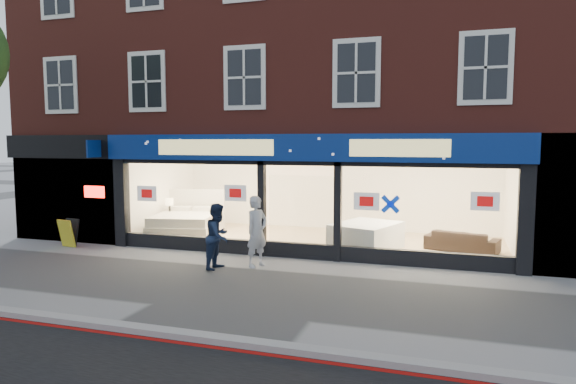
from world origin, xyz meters
The scene contains 12 objects.
ground centered at (0.00, 0.00, 0.00)m, with size 120.00×120.00×0.00m, color gray.
kerb_line centered at (0.00, -3.10, 0.01)m, with size 60.00×0.10×0.01m, color #8C0A07.
kerb_stone centered at (0.00, -2.90, 0.06)m, with size 60.00×0.25×0.12m, color gray.
showroom_floor centered at (0.00, 5.25, 0.05)m, with size 11.00×4.50×0.10m, color tan.
building centered at (-0.02, 6.93, 6.67)m, with size 19.00×8.26×10.30m.
display_bed centered at (-4.33, 4.81, 0.48)m, with size 2.47×2.78×1.37m.
bedside_table centered at (-5.10, 5.05, 0.38)m, with size 0.45×0.45×0.55m, color brown.
mattress_stack centered at (1.60, 4.29, 0.47)m, with size 2.01×2.25×0.74m.
sofa centered at (4.15, 4.86, 0.38)m, with size 1.92×0.75×0.56m, color black.
a_board centered at (-6.90, 2.38, 0.42)m, with size 0.55×0.35×0.84m, color gold.
pedestrian_grey centered at (-0.73, 1.86, 0.88)m, with size 0.64×0.42×1.77m, color #B4B6BC.
pedestrian_blue centered at (-1.55, 1.35, 0.81)m, with size 0.78×0.61×1.61m, color #172440.
Camera 1 is at (3.86, -9.86, 3.10)m, focal length 32.00 mm.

